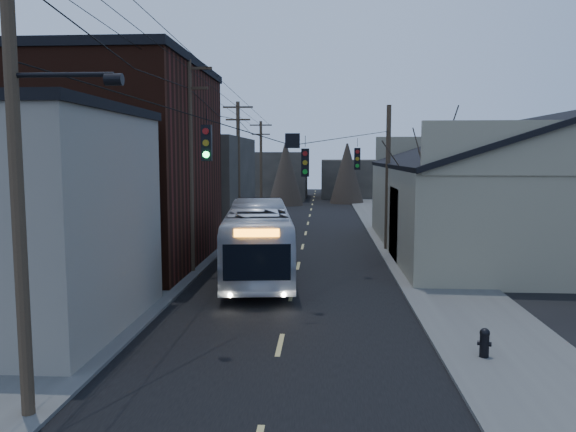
# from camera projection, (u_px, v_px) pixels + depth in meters

# --- Properties ---
(road_surface) EXTENTS (9.00, 110.00, 0.02)m
(road_surface) POSITION_uv_depth(u_px,v_px,m) (305.00, 237.00, 38.46)
(road_surface) COLOR black
(road_surface) RESTS_ON ground
(sidewalk_left) EXTENTS (4.00, 110.00, 0.12)m
(sidewalk_left) POSITION_uv_depth(u_px,v_px,m) (211.00, 236.00, 38.86)
(sidewalk_left) COLOR #474744
(sidewalk_left) RESTS_ON ground
(sidewalk_right) EXTENTS (4.00, 110.00, 0.12)m
(sidewalk_right) POSITION_uv_depth(u_px,v_px,m) (400.00, 238.00, 38.05)
(sidewalk_right) COLOR #474744
(sidewalk_right) RESTS_ON ground
(building_clapboard) EXTENTS (8.00, 8.00, 7.00)m
(building_clapboard) POSITION_uv_depth(u_px,v_px,m) (0.00, 222.00, 17.81)
(building_clapboard) COLOR gray
(building_clapboard) RESTS_ON ground
(building_brick) EXTENTS (10.00, 12.00, 10.00)m
(building_brick) POSITION_uv_depth(u_px,v_px,m) (103.00, 167.00, 28.63)
(building_brick) COLOR black
(building_brick) RESTS_ON ground
(building_left_far) EXTENTS (9.00, 14.00, 7.00)m
(building_left_far) POSITION_uv_depth(u_px,v_px,m) (188.00, 182.00, 44.63)
(building_left_far) COLOR #2E2A25
(building_left_far) RESTS_ON ground
(warehouse) EXTENTS (16.16, 20.60, 7.73)m
(warehouse) POSITION_uv_depth(u_px,v_px,m) (527.00, 206.00, 32.39)
(warehouse) COLOR gray
(warehouse) RESTS_ON ground
(building_far_left) EXTENTS (10.00, 12.00, 6.00)m
(building_far_left) POSITION_uv_depth(u_px,v_px,m) (268.00, 175.00, 73.24)
(building_far_left) COLOR #2E2A25
(building_far_left) RESTS_ON ground
(building_far_right) EXTENTS (12.00, 14.00, 5.00)m
(building_far_right) POSITION_uv_depth(u_px,v_px,m) (365.00, 178.00, 77.44)
(building_far_right) COLOR #2E2A25
(building_far_right) RESTS_ON ground
(bare_tree) EXTENTS (0.40, 0.40, 7.20)m
(bare_tree) POSITION_uv_depth(u_px,v_px,m) (429.00, 196.00, 27.74)
(bare_tree) COLOR black
(bare_tree) RESTS_ON ground
(utility_lines) EXTENTS (11.24, 45.28, 10.50)m
(utility_lines) POSITION_uv_depth(u_px,v_px,m) (248.00, 167.00, 32.31)
(utility_lines) COLOR #382B1E
(utility_lines) RESTS_ON ground
(bus) EXTENTS (4.14, 12.41, 3.39)m
(bus) POSITION_uv_depth(u_px,v_px,m) (258.00, 239.00, 26.29)
(bus) COLOR silver
(bus) RESTS_ON ground
(parked_car) EXTENTS (2.00, 4.64, 1.49)m
(parked_car) POSITION_uv_depth(u_px,v_px,m) (238.00, 231.00, 36.43)
(parked_car) COLOR #B9BBC2
(parked_car) RESTS_ON ground
(fire_hydrant) EXTENTS (0.39, 0.28, 0.81)m
(fire_hydrant) POSITION_uv_depth(u_px,v_px,m) (484.00, 342.00, 15.30)
(fire_hydrant) COLOR black
(fire_hydrant) RESTS_ON sidewalk_right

